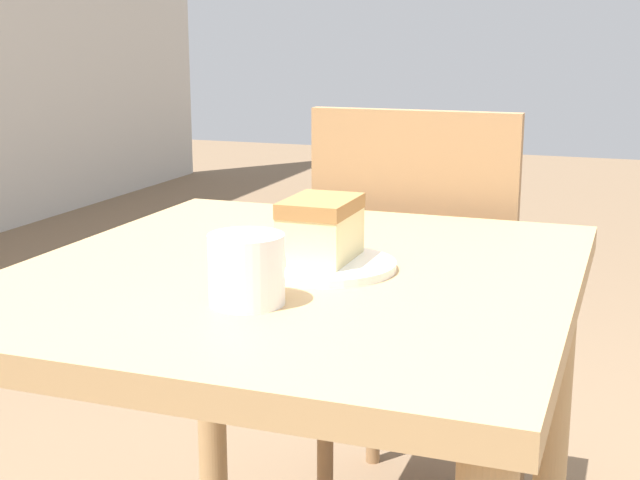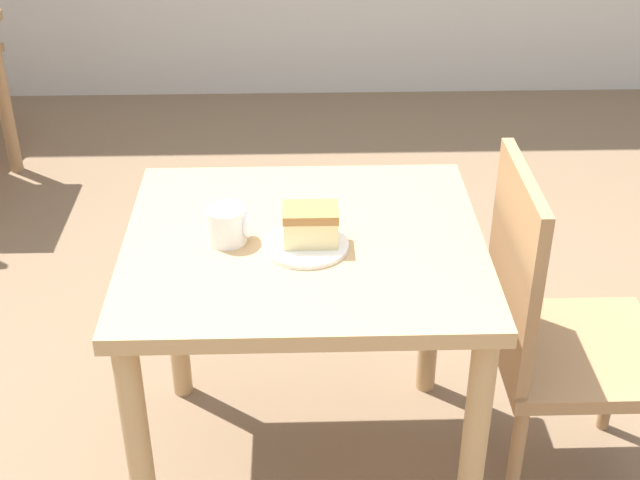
{
  "view_description": "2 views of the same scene",
  "coord_description": "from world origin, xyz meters",
  "px_view_note": "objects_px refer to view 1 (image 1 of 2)",
  "views": [
    {
      "loc": [
        -1.24,
        -0.34,
        1.1
      ],
      "look_at": [
        -0.03,
        0.1,
        0.8
      ],
      "focal_mm": 50.0,
      "sensor_mm": 36.0,
      "label": 1
    },
    {
      "loc": [
        -0.1,
        -1.74,
        1.87
      ],
      "look_at": [
        -0.05,
        0.08,
        0.78
      ],
      "focal_mm": 50.0,
      "sensor_mm": 36.0,
      "label": 2
    }
  ],
  "objects_px": {
    "cake_slice": "(321,228)",
    "plate": "(325,265)",
    "dining_table_near": "(297,349)",
    "coffee_mug": "(248,269)",
    "chair_near_window": "(424,313)"
  },
  "relations": [
    {
      "from": "cake_slice",
      "to": "plate",
      "type": "bearing_deg",
      "value": -137.57
    },
    {
      "from": "plate",
      "to": "dining_table_near",
      "type": "bearing_deg",
      "value": 95.87
    },
    {
      "from": "plate",
      "to": "coffee_mug",
      "type": "xyz_separation_m",
      "value": [
        -0.19,
        0.04,
        0.04
      ]
    },
    {
      "from": "dining_table_near",
      "to": "plate",
      "type": "xyz_separation_m",
      "value": [
        0.0,
        -0.04,
        0.13
      ]
    },
    {
      "from": "plate",
      "to": "coffee_mug",
      "type": "height_order",
      "value": "coffee_mug"
    },
    {
      "from": "chair_near_window",
      "to": "plate",
      "type": "xyz_separation_m",
      "value": [
        -0.63,
        0.0,
        0.26
      ]
    },
    {
      "from": "dining_table_near",
      "to": "chair_near_window",
      "type": "relative_size",
      "value": 0.92
    },
    {
      "from": "dining_table_near",
      "to": "coffee_mug",
      "type": "height_order",
      "value": "coffee_mug"
    },
    {
      "from": "dining_table_near",
      "to": "chair_near_window",
      "type": "xyz_separation_m",
      "value": [
        0.63,
        -0.04,
        -0.13
      ]
    },
    {
      "from": "chair_near_window",
      "to": "plate",
      "type": "bearing_deg",
      "value": 89.91
    },
    {
      "from": "plate",
      "to": "cake_slice",
      "type": "height_order",
      "value": "cake_slice"
    },
    {
      "from": "chair_near_window",
      "to": "cake_slice",
      "type": "height_order",
      "value": "chair_near_window"
    },
    {
      "from": "cake_slice",
      "to": "coffee_mug",
      "type": "xyz_separation_m",
      "value": [
        -0.2,
        0.03,
        -0.01
      ]
    },
    {
      "from": "dining_table_near",
      "to": "cake_slice",
      "type": "bearing_deg",
      "value": -63.11
    },
    {
      "from": "cake_slice",
      "to": "coffee_mug",
      "type": "bearing_deg",
      "value": 172.59
    }
  ]
}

